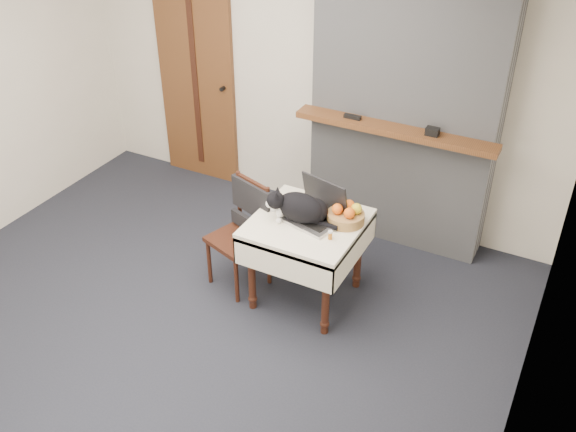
# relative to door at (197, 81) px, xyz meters

# --- Properties ---
(ground) EXTENTS (4.50, 4.50, 0.00)m
(ground) POSITION_rel_door_xyz_m (1.20, -1.97, -1.00)
(ground) COLOR black
(ground) RESTS_ON ground
(room_shell) EXTENTS (4.52, 4.01, 2.61)m
(room_shell) POSITION_rel_door_xyz_m (1.20, -1.51, 0.76)
(room_shell) COLOR beige
(room_shell) RESTS_ON ground
(door) EXTENTS (0.82, 0.10, 2.00)m
(door) POSITION_rel_door_xyz_m (0.00, 0.00, 0.00)
(door) COLOR brown
(door) RESTS_ON ground
(chimney) EXTENTS (1.62, 0.48, 2.60)m
(chimney) POSITION_rel_door_xyz_m (2.10, -0.13, 0.30)
(chimney) COLOR gray
(chimney) RESTS_ON ground
(side_table) EXTENTS (0.78, 0.78, 0.70)m
(side_table) POSITION_rel_door_xyz_m (1.80, -1.28, -0.41)
(side_table) COLOR black
(side_table) RESTS_ON ground
(laptop) EXTENTS (0.46, 0.42, 0.29)m
(laptop) POSITION_rel_door_xyz_m (1.84, -1.21, -0.23)
(laptop) COLOR #B7B7BC
(laptop) RESTS_ON side_table
(cat) EXTENTS (0.54, 0.33, 0.26)m
(cat) POSITION_rel_door_xyz_m (1.77, -1.30, -0.19)
(cat) COLOR black
(cat) RESTS_ON side_table
(cream_jar) EXTENTS (0.07, 0.07, 0.07)m
(cream_jar) POSITION_rel_door_xyz_m (1.51, -1.26, -0.26)
(cream_jar) COLOR white
(cream_jar) RESTS_ON side_table
(pill_bottle) EXTENTS (0.03, 0.03, 0.07)m
(pill_bottle) POSITION_rel_door_xyz_m (2.04, -1.41, -0.27)
(pill_bottle) COLOR #A65A14
(pill_bottle) RESTS_ON side_table
(fruit_basket) EXTENTS (0.27, 0.27, 0.15)m
(fruit_basket) POSITION_rel_door_xyz_m (2.06, -1.16, -0.24)
(fruit_basket) COLOR olive
(fruit_basket) RESTS_ON side_table
(desk_clutter) EXTENTS (0.12, 0.08, 0.01)m
(desk_clutter) POSITION_rel_door_xyz_m (1.98, -1.22, -0.30)
(desk_clutter) COLOR black
(desk_clutter) RESTS_ON side_table
(chair) EXTENTS (0.50, 0.49, 0.88)m
(chair) POSITION_rel_door_xyz_m (1.29, -1.28, -0.44)
(chair) COLOR black
(chair) RESTS_ON ground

